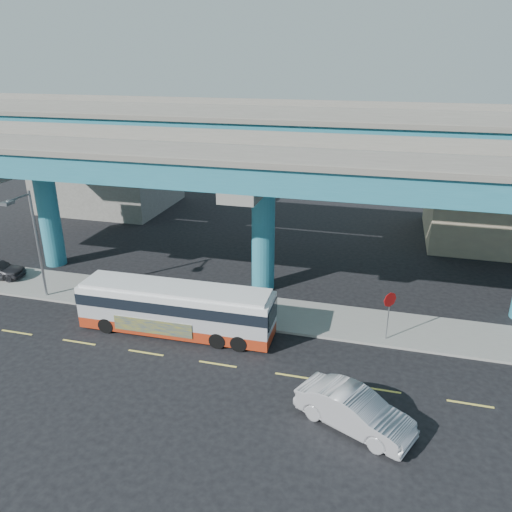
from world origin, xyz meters
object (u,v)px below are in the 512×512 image
(street_lamp, at_px, (29,231))
(stop_sign, at_px, (389,305))
(transit_bus, at_px, (176,307))
(sedan, at_px, (354,410))

(street_lamp, bearing_deg, stop_sign, 1.92)
(street_lamp, relative_size, stop_sign, 2.46)
(transit_bus, xyz_separation_m, street_lamp, (-9.93, 1.31, 3.14))
(transit_bus, relative_size, stop_sign, 3.94)
(transit_bus, bearing_deg, sedan, -28.16)
(transit_bus, relative_size, sedan, 2.09)
(sedan, height_order, stop_sign, stop_sign)
(sedan, xyz_separation_m, stop_sign, (1.15, 7.30, 1.37))
(street_lamp, distance_m, stop_sign, 21.50)
(sedan, bearing_deg, stop_sign, 15.75)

